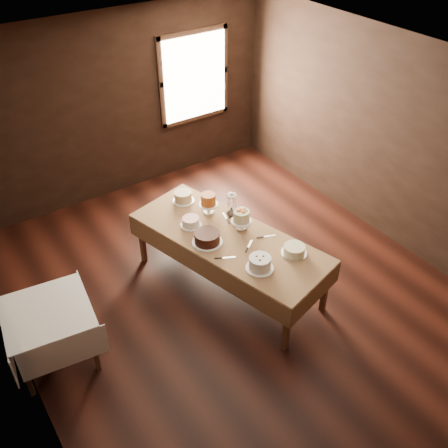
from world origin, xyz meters
TOP-DOWN VIEW (x-y plane):
  - floor at (0.00, 0.00)m, footprint 5.00×6.00m
  - ceiling at (0.00, 0.00)m, footprint 5.00×6.00m
  - wall_back at (0.00, 3.00)m, footprint 5.00×0.02m
  - wall_left at (-2.50, 0.00)m, footprint 0.02×6.00m
  - wall_right at (2.50, 0.00)m, footprint 0.02×6.00m
  - window at (1.30, 2.94)m, footprint 1.10×0.05m
  - display_table at (0.04, 0.16)m, footprint 1.59×2.66m
  - side_table at (-2.16, 0.24)m, footprint 0.97×0.97m
  - cake_speckled at (-0.03, 1.12)m, footprint 0.31×0.31m
  - cake_lattice at (-0.22, 0.60)m, footprint 0.27×0.27m
  - cake_caramel at (0.11, 0.71)m, footprint 0.25×0.25m
  - cake_chocolate at (-0.23, 0.21)m, footprint 0.36×0.36m
  - cake_flowers at (0.26, 0.21)m, footprint 0.26×0.26m
  - cake_swirl at (-0.00, -0.51)m, footprint 0.35×0.35m
  - cake_cream at (0.48, -0.52)m, footprint 0.30×0.30m
  - cake_server_a at (0.17, -0.10)m, footprint 0.21×0.16m
  - cake_server_b at (0.45, -0.11)m, footprint 0.23×0.11m
  - cake_server_d at (0.23, 0.53)m, footprint 0.09×0.24m
  - cake_server_e at (-0.18, -0.16)m, footprint 0.23×0.13m
  - flower_vase at (0.30, 0.48)m, footprint 0.15×0.15m
  - flower_bouquet at (0.30, 0.48)m, footprint 0.14×0.14m

SIDE VIEW (x-z plane):
  - floor at x=0.00m, z-range -0.01..0.01m
  - side_table at x=-2.16m, z-range 0.28..1.01m
  - display_table at x=0.04m, z-range 0.33..1.10m
  - cake_server_a at x=0.17m, z-range 0.77..0.78m
  - cake_server_b at x=0.45m, z-range 0.77..0.78m
  - cake_server_d at x=0.23m, z-range 0.77..0.78m
  - cake_server_e at x=-0.18m, z-range 0.77..0.78m
  - cake_lattice at x=-0.22m, z-range 0.77..0.87m
  - cake_cream at x=0.48m, z-range 0.77..0.87m
  - flower_vase at x=0.30m, z-range 0.77..0.90m
  - cake_speckled at x=-0.03m, z-range 0.77..0.90m
  - cake_chocolate at x=-0.23m, z-range 0.77..0.91m
  - cake_swirl at x=0.00m, z-range 0.77..0.93m
  - cake_flowers at x=0.26m, z-range 0.75..1.02m
  - cake_caramel at x=0.11m, z-range 0.75..1.04m
  - flower_bouquet at x=0.30m, z-range 0.92..1.12m
  - wall_back at x=0.00m, z-range 0.00..2.80m
  - wall_left at x=-2.50m, z-range 0.00..2.80m
  - wall_right at x=2.50m, z-range 0.00..2.80m
  - window at x=1.30m, z-range 0.95..2.25m
  - ceiling at x=0.00m, z-range 2.79..2.80m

